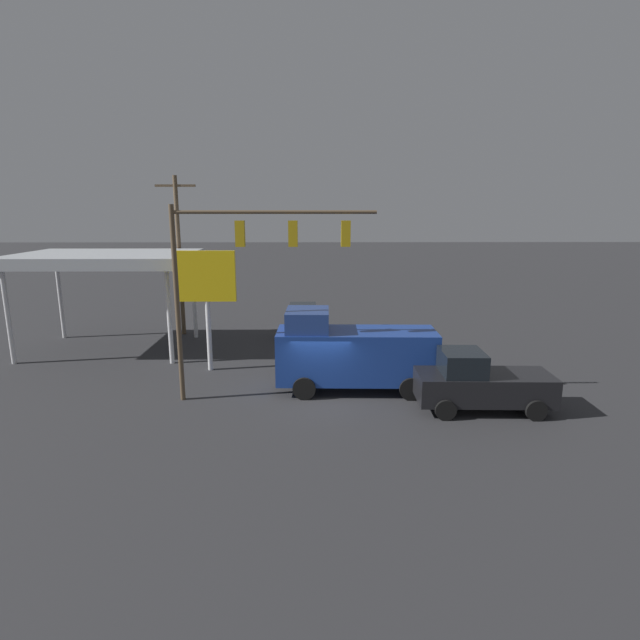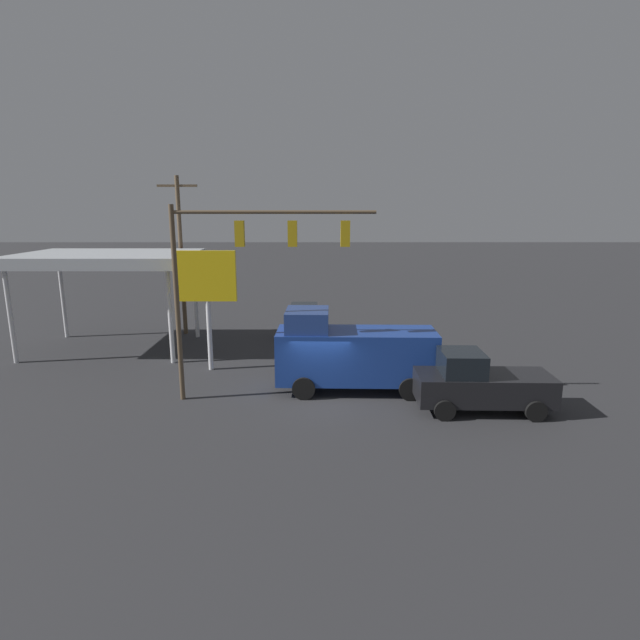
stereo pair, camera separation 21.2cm
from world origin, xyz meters
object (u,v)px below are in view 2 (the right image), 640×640
object	(u,v)px
price_sign	(207,282)
delivery_truck	(352,353)
traffic_signal_assembly	(246,257)
utility_pole	(181,252)
sedan_waiting	(304,320)
pickup_parked	(479,383)

from	to	relation	value
price_sign	delivery_truck	world-z (taller)	price_sign
traffic_signal_assembly	utility_pole	distance (m)	12.58
traffic_signal_assembly	sedan_waiting	bearing A→B (deg)	-99.90
utility_pole	sedan_waiting	bearing A→B (deg)	177.80
price_sign	pickup_parked	size ratio (longest dim) A/B	1.11
utility_pole	sedan_waiting	xyz separation A→B (m)	(-7.56, 0.29, -4.19)
price_sign	pickup_parked	bearing A→B (deg)	156.12
price_sign	delivery_truck	xyz separation A→B (m)	(-6.75, 2.87, -2.66)
price_sign	sedan_waiting	world-z (taller)	price_sign
utility_pole	price_sign	world-z (taller)	utility_pole
pickup_parked	delivery_truck	size ratio (longest dim) A/B	0.77
sedan_waiting	delivery_truck	world-z (taller)	delivery_truck
price_sign	traffic_signal_assembly	bearing A→B (deg)	122.42
price_sign	sedan_waiting	distance (m)	8.94
utility_pole	delivery_truck	xyz separation A→B (m)	(-9.92, 10.17, -3.45)
traffic_signal_assembly	sedan_waiting	distance (m)	12.15
traffic_signal_assembly	delivery_truck	xyz separation A→B (m)	(-4.27, -1.04, -4.23)
sedan_waiting	delivery_truck	distance (m)	10.18
pickup_parked	delivery_truck	distance (m)	5.38
traffic_signal_assembly	utility_pole	xyz separation A→B (m)	(5.66, -11.21, -0.78)
price_sign	sedan_waiting	bearing A→B (deg)	-122.08
price_sign	utility_pole	bearing A→B (deg)	-66.51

